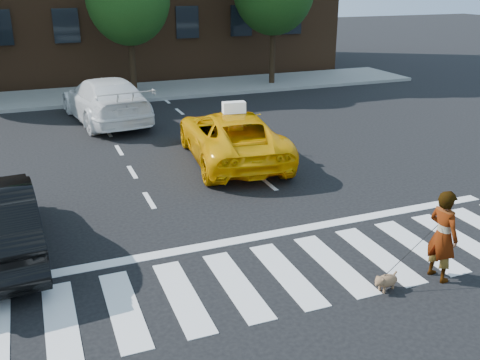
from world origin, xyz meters
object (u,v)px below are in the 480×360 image
object	(u,v)px
taxi	(232,136)
woman	(443,236)
dog	(385,281)
white_suv	(105,100)

from	to	relation	value
taxi	woman	bearing A→B (deg)	104.56
taxi	dog	distance (m)	7.72
woman	white_suv	bearing A→B (deg)	9.36
white_suv	dog	size ratio (longest dim) A/B	10.24
taxi	woman	size ratio (longest dim) A/B	3.15
woman	dog	world-z (taller)	woman
taxi	woman	world-z (taller)	woman
woman	dog	bearing A→B (deg)	84.11
woman	taxi	bearing A→B (deg)	1.70
woman	dog	distance (m)	1.33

